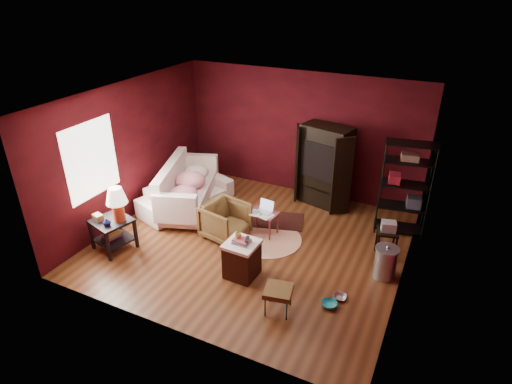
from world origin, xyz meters
The scene contains 18 objects.
room centered at (-0.04, -0.01, 1.40)m, with size 5.54×5.04×2.84m.
sofa centered at (-1.91, 0.66, 0.41)m, with size 2.11×0.62×0.83m, color white.
armchair centered at (-0.55, -0.02, 0.39)m, with size 0.76×0.71×0.78m, color black.
pet_bowl_steel centered at (1.96, -0.81, 0.11)m, with size 0.21×0.05×0.21m, color #B5B8BC.
pet_bowl_turquoise centered at (1.86, -1.06, 0.13)m, with size 0.25×0.08×0.25m, color #2AB5C4.
vase centered at (-2.15, -1.43, 0.67)m, with size 0.14×0.15×0.14m, color #0B0D3B.
mug centered at (0.21, -0.93, 0.78)m, with size 0.11×0.09×0.11m, color #D8D169.
side_table centered at (-2.15, -1.22, 0.75)m, with size 0.78×0.78×1.26m.
sofa_cushions centered at (-1.89, 0.63, 0.46)m, with size 1.57×2.40×0.94m.
hamper centered at (0.29, -0.95, 0.34)m, with size 0.55×0.55×0.75m.
footstool centered at (1.18, -1.48, 0.36)m, with size 0.48×0.48×0.42m.
rug_round centered at (0.23, 0.24, 0.01)m, with size 1.45×1.45×0.01m.
rug_oriental centered at (0.12, 0.96, 0.01)m, with size 1.23×0.99×0.01m.
laptop_desk centered at (0.06, 0.41, 0.42)m, with size 0.59×0.48×0.68m.
tv_armoire centered at (0.71, 2.12, 0.93)m, with size 1.37×0.95×1.79m.
wire_shelving centered at (2.46, 1.64, 1.03)m, with size 0.97×0.54×1.88m.
small_stand centered at (2.37, 0.67, 0.53)m, with size 0.44×0.44×0.71m.
trash_can centered at (2.48, 0.05, 0.29)m, with size 0.52×0.52×0.62m.
Camera 1 is at (3.05, -6.14, 4.60)m, focal length 30.00 mm.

